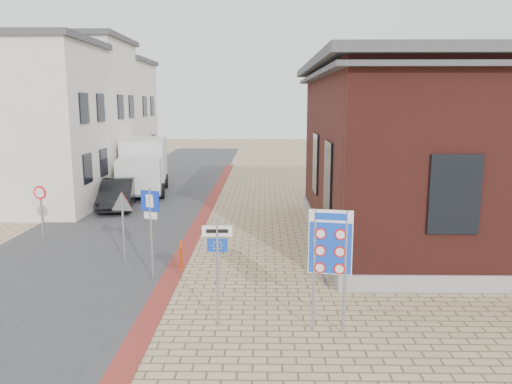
% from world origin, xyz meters
% --- Properties ---
extents(ground, '(120.00, 120.00, 0.00)m').
position_xyz_m(ground, '(0.00, 0.00, 0.00)').
color(ground, tan).
rests_on(ground, ground).
extents(road_strip, '(7.00, 60.00, 0.02)m').
position_xyz_m(road_strip, '(-5.50, 15.00, 0.01)').
color(road_strip, '#38383A').
rests_on(road_strip, ground).
extents(curb_strip, '(0.60, 40.00, 0.02)m').
position_xyz_m(curb_strip, '(-2.00, 10.00, 0.01)').
color(curb_strip, maroon).
rests_on(curb_strip, ground).
extents(brick_building, '(13.00, 13.00, 6.80)m').
position_xyz_m(brick_building, '(8.99, 7.00, 3.49)').
color(brick_building, gray).
rests_on(brick_building, ground).
extents(townhouse_near, '(7.40, 6.40, 8.30)m').
position_xyz_m(townhouse_near, '(-10.99, 12.00, 4.17)').
color(townhouse_near, silver).
rests_on(townhouse_near, ground).
extents(townhouse_mid, '(7.40, 6.40, 9.10)m').
position_xyz_m(townhouse_mid, '(-10.99, 18.00, 4.57)').
color(townhouse_mid, silver).
rests_on(townhouse_mid, ground).
extents(townhouse_far, '(7.40, 6.40, 8.30)m').
position_xyz_m(townhouse_far, '(-10.99, 24.00, 4.17)').
color(townhouse_far, silver).
rests_on(townhouse_far, ground).
extents(bike_rack, '(0.08, 1.80, 0.60)m').
position_xyz_m(bike_rack, '(2.65, 2.20, 0.26)').
color(bike_rack, slate).
rests_on(bike_rack, ground).
extents(sedan, '(2.27, 4.62, 1.46)m').
position_xyz_m(sedan, '(-6.50, 12.14, 0.73)').
color(sedan, black).
rests_on(sedan, ground).
extents(box_truck, '(3.19, 6.28, 3.15)m').
position_xyz_m(box_truck, '(-6.19, 16.39, 1.62)').
color(box_truck, slate).
rests_on(box_truck, ground).
extents(border_sign, '(0.98, 0.23, 2.90)m').
position_xyz_m(border_sign, '(2.33, -1.50, 2.09)').
color(border_sign, gray).
rests_on(border_sign, ground).
extents(essen_sign, '(0.70, 0.07, 2.61)m').
position_xyz_m(essen_sign, '(-0.26, -1.19, 1.74)').
color(essen_sign, gray).
rests_on(essen_sign, ground).
extents(parking_sign, '(0.58, 0.27, 2.79)m').
position_xyz_m(parking_sign, '(-2.53, 2.00, 1.93)').
color(parking_sign, gray).
rests_on(parking_sign, ground).
extents(yield_sign, '(0.83, 0.14, 2.35)m').
position_xyz_m(yield_sign, '(-3.80, 3.50, 1.78)').
color(yield_sign, gray).
rests_on(yield_sign, ground).
extents(speed_sign, '(0.51, 0.13, 2.20)m').
position_xyz_m(speed_sign, '(-7.53, 5.84, 1.45)').
color(speed_sign, gray).
rests_on(speed_sign, ground).
extents(bollard, '(0.09, 0.09, 0.95)m').
position_xyz_m(bollard, '(-1.80, 2.80, 0.48)').
color(bollard, '#DC410B').
rests_on(bollard, ground).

